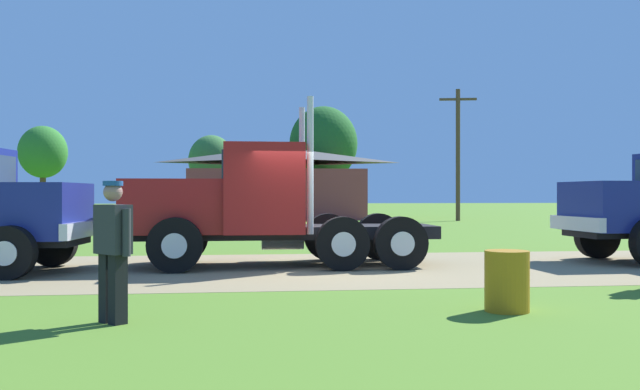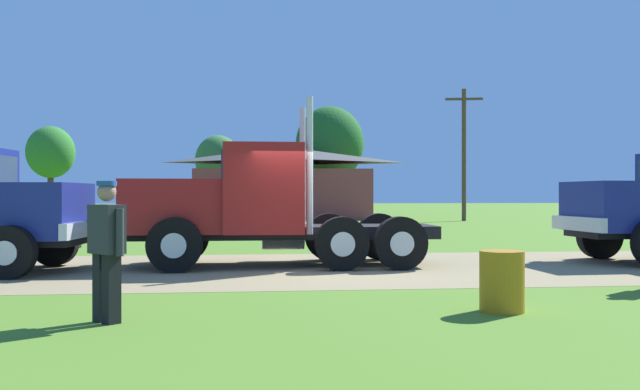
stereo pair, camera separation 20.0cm
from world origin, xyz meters
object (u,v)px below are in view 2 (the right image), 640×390
at_px(shed_building, 284,184).
at_px(visitor_walking_mid, 107,244).
at_px(steel_barrel, 502,281).
at_px(truck_foreground_white, 247,208).
at_px(utility_pole_near, 464,151).
at_px(visitor_far_side, 77,219).

bearing_deg(shed_building, visitor_walking_mid, -96.49).
xyz_separation_m(visitor_walking_mid, steel_barrel, (5.20, 0.24, -0.56)).
xyz_separation_m(truck_foreground_white, utility_pole_near, (12.80, 24.08, 2.88)).
bearing_deg(utility_pole_near, steel_barrel, -107.05).
relative_size(steel_barrel, shed_building, 0.07).
xyz_separation_m(steel_barrel, utility_pole_near, (9.32, 30.39, 3.76)).
bearing_deg(steel_barrel, visitor_walking_mid, -177.34).
relative_size(visitor_walking_mid, steel_barrel, 2.13).
height_order(visitor_far_side, utility_pole_near, utility_pole_near).
xyz_separation_m(truck_foreground_white, visitor_walking_mid, (-1.72, -6.56, -0.32)).
xyz_separation_m(visitor_far_side, shed_building, (7.42, 23.81, 1.40)).
bearing_deg(visitor_walking_mid, shed_building, 83.51).
bearing_deg(truck_foreground_white, visitor_far_side, 131.68).
height_order(steel_barrel, shed_building, shed_building).
bearing_deg(visitor_far_side, steel_barrel, -54.57).
distance_m(steel_barrel, shed_building, 35.86).
xyz_separation_m(truck_foreground_white, visitor_far_side, (-5.04, 5.66, -0.43)).
distance_m(visitor_walking_mid, visitor_far_side, 12.66).
bearing_deg(visitor_far_side, utility_pole_near, 45.90).
xyz_separation_m(truck_foreground_white, shed_building, (2.37, 29.47, 0.97)).
height_order(truck_foreground_white, visitor_walking_mid, truck_foreground_white).
height_order(visitor_far_side, shed_building, shed_building).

